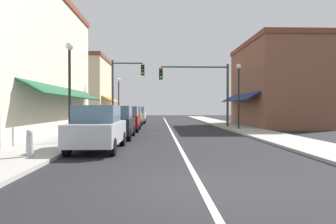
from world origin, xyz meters
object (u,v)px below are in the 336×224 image
at_px(parked_car_nearest_left, 98,128).
at_px(street_lamp_left_near, 70,75).
at_px(parked_car_far_left, 132,117).
at_px(parked_car_third_left, 127,119).
at_px(fire_hydrant, 30,143).
at_px(traffic_signal_mast_arm, 202,83).
at_px(street_lamp_right_mid, 239,86).
at_px(parked_car_second_left, 117,122).
at_px(street_lamp_left_far, 119,93).
at_px(parked_car_distant_left, 137,115).
at_px(traffic_signal_left_corner, 123,83).

bearing_deg(parked_car_nearest_left, street_lamp_left_near, 132.20).
distance_m(parked_car_far_left, street_lamp_left_near, 13.13).
bearing_deg(parked_car_third_left, parked_car_nearest_left, -91.43).
distance_m(parked_car_nearest_left, parked_car_far_left, 14.64).
xyz_separation_m(parked_car_nearest_left, fire_hydrant, (-1.74, -2.10, -0.33)).
height_order(parked_car_nearest_left, street_lamp_left_near, street_lamp_left_near).
relative_size(parked_car_third_left, fire_hydrant, 4.73).
bearing_deg(traffic_signal_mast_arm, street_lamp_right_mid, -50.21).
bearing_deg(street_lamp_left_near, parked_car_nearest_left, -48.14).
bearing_deg(parked_car_nearest_left, parked_car_third_left, 89.48).
height_order(parked_car_second_left, street_lamp_left_far, street_lamp_left_far).
xyz_separation_m(parked_car_nearest_left, parked_car_second_left, (0.10, 4.54, 0.00)).
bearing_deg(fire_hydrant, street_lamp_left_near, 88.27).
distance_m(street_lamp_left_far, fire_hydrant, 20.77).
xyz_separation_m(parked_car_third_left, parked_car_far_left, (-0.12, 5.13, 0.00)).
bearing_deg(street_lamp_right_mid, parked_car_nearest_left, -129.77).
relative_size(parked_car_far_left, fire_hydrant, 4.73).
relative_size(parked_car_distant_left, traffic_signal_left_corner, 0.72).
bearing_deg(parked_car_far_left, street_lamp_left_near, -97.81).
bearing_deg(traffic_signal_left_corner, street_lamp_left_near, -94.66).
bearing_deg(traffic_signal_left_corner, traffic_signal_mast_arm, -9.93).
xyz_separation_m(parked_car_far_left, traffic_signal_left_corner, (-0.67, -0.87, 2.86)).
bearing_deg(street_lamp_left_near, street_lamp_right_mid, 39.38).
relative_size(parked_car_second_left, parked_car_third_left, 1.00).
bearing_deg(street_lamp_left_near, street_lamp_left_far, 90.05).
height_order(traffic_signal_left_corner, street_lamp_left_near, traffic_signal_left_corner).
bearing_deg(fire_hydrant, parked_car_distant_left, 85.25).
bearing_deg(parked_car_second_left, traffic_signal_left_corner, 94.23).
distance_m(parked_car_far_left, traffic_signal_mast_arm, 6.87).
relative_size(parked_car_nearest_left, parked_car_second_left, 1.00).
bearing_deg(parked_car_distant_left, street_lamp_left_near, -95.88).
distance_m(parked_car_nearest_left, parked_car_distant_left, 20.13).
distance_m(parked_car_second_left, parked_car_far_left, 10.10).
xyz_separation_m(parked_car_second_left, parked_car_distant_left, (0.01, 15.60, 0.00)).
height_order(parked_car_third_left, street_lamp_left_far, street_lamp_left_far).
distance_m(parked_car_third_left, parked_car_distant_left, 10.63).
relative_size(parked_car_distant_left, street_lamp_right_mid, 0.85).
xyz_separation_m(parked_car_nearest_left, parked_car_far_left, (0.03, 14.64, 0.00)).
xyz_separation_m(parked_car_second_left, traffic_signal_mast_arm, (5.88, 8.07, 2.77)).
bearing_deg(parked_car_distant_left, parked_car_second_left, -90.52).
xyz_separation_m(traffic_signal_mast_arm, traffic_signal_left_corner, (-6.63, 1.16, 0.09)).
relative_size(parked_car_second_left, street_lamp_right_mid, 0.84).
bearing_deg(traffic_signal_mast_arm, street_lamp_left_near, -125.14).
height_order(parked_car_second_left, traffic_signal_left_corner, traffic_signal_left_corner).
relative_size(traffic_signal_mast_arm, traffic_signal_left_corner, 1.00).
distance_m(parked_car_nearest_left, parked_car_second_left, 4.54).
xyz_separation_m(parked_car_distant_left, street_lamp_left_near, (-1.73, -18.33, 2.25)).
relative_size(parked_car_far_left, parked_car_distant_left, 1.00).
bearing_deg(fire_hydrant, traffic_signal_mast_arm, 62.30).
distance_m(parked_car_distant_left, street_lamp_left_near, 18.54).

